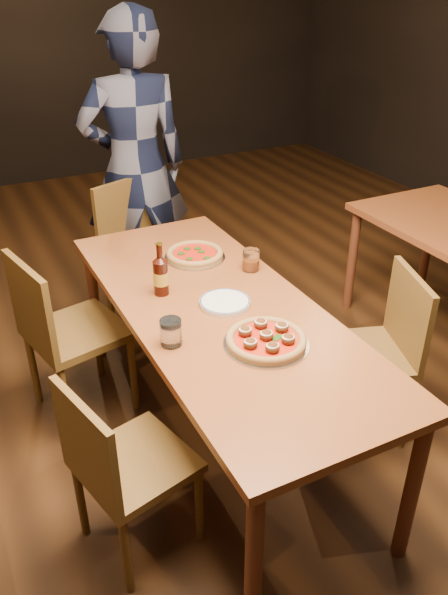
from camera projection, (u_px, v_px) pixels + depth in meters
name	position (u px, v px, depth m)	size (l,w,h in m)	color
ground	(220.00, 433.00, 2.94)	(9.00, 9.00, 0.00)	black
room_shell	(218.00, 34.00, 2.02)	(9.00, 9.00, 9.00)	black
table_main	(219.00, 320.00, 2.61)	(0.80, 2.00, 0.75)	brown
chair_main_nw	(135.00, 462.00, 2.20)	(0.40, 0.40, 0.85)	#563716
chair_main_sw	(77.00, 330.00, 2.91)	(0.44, 0.44, 0.95)	#563716
chair_main_e	(363.00, 354.00, 2.78)	(0.42, 0.42, 0.90)	#563716
chair_end	(149.00, 256.00, 3.64)	(0.45, 0.45, 0.97)	#563716
pizza_meatball	(266.00, 339.00, 2.30)	(0.34, 0.34, 0.06)	#B7B7BF
pizza_margherita	(195.00, 254.00, 2.99)	(0.31, 0.31, 0.04)	#B7B7BF
plate_stack	(225.00, 303.00, 2.58)	(0.23, 0.23, 0.02)	white
beer_bottle	(161.00, 277.00, 2.63)	(0.07, 0.07, 0.25)	black
water_glass	(171.00, 332.00, 2.29)	(0.09, 0.09, 0.11)	white
amber_glass	(251.00, 260.00, 2.86)	(0.08, 0.08, 0.11)	#9D4911
diner	(135.00, 168.00, 3.69)	(0.69, 0.45, 1.89)	black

